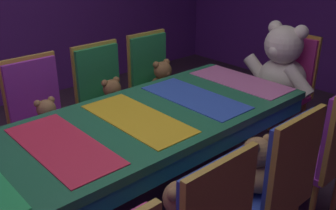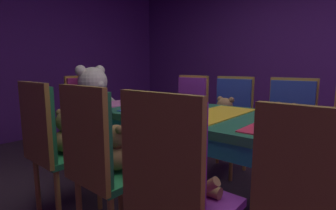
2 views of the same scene
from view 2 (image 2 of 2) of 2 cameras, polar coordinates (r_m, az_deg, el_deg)
ground_plane at (r=2.12m, az=10.14°, el=-22.17°), size 7.90×7.90×0.00m
wall_back at (r=4.40m, az=-29.17°, el=11.65°), size 5.20×0.12×2.80m
wall_right at (r=4.30m, az=28.69°, el=11.79°), size 0.12×6.40×2.80m
banquet_table at (r=1.87m, az=10.66°, el=-4.67°), size 0.90×2.33×0.75m
chair_left_1 at (r=1.10m, az=0.76°, el=-17.32°), size 0.42×0.41×0.98m
teddy_left_1 at (r=1.21m, az=5.21°, el=-15.96°), size 0.22×0.29×0.27m
chair_left_2 at (r=1.48m, az=-15.89°, el=-10.71°), size 0.42×0.41×0.98m
teddy_left_2 at (r=1.57m, az=-11.45°, el=-10.06°), size 0.24×0.31×0.29m
chair_left_3 at (r=1.93m, az=-25.60°, el=-6.73°), size 0.42×0.41×0.98m
teddy_left_3 at (r=1.99m, az=-21.76°, el=-6.10°), size 0.26×0.34×0.32m
chair_right_1 at (r=2.54m, az=25.80°, el=-3.26°), size 0.42×0.41×0.98m
teddy_right_1 at (r=2.40m, az=24.92°, el=-3.87°), size 0.26×0.34×0.32m
chair_right_2 at (r=2.72m, az=14.08°, el=-1.91°), size 0.42×0.41×0.98m
teddy_right_2 at (r=2.60m, az=12.65°, el=-2.32°), size 0.27×0.35×0.33m
chair_right_3 at (r=3.00m, az=4.88°, el=-0.75°), size 0.42×0.41×0.98m
throne_chair at (r=3.09m, az=-18.14°, el=-0.88°), size 0.41×0.42×0.98m
king_teddy_bear at (r=2.93m, az=-16.51°, el=1.40°), size 0.68×0.53×0.65m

